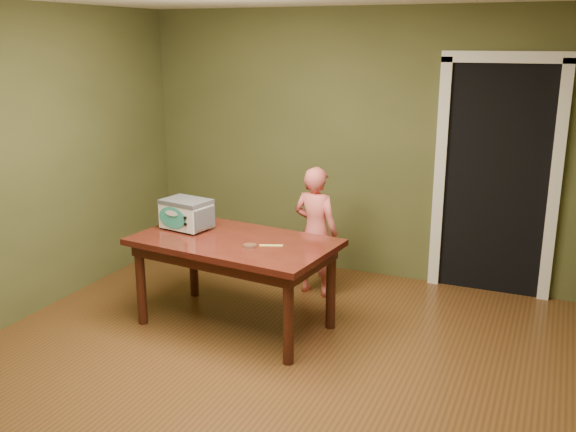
{
  "coord_description": "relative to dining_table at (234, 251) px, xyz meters",
  "views": [
    {
      "loc": [
        1.82,
        -3.48,
        2.3
      ],
      "look_at": [
        -0.11,
        1.0,
        0.95
      ],
      "focal_mm": 40.0,
      "sensor_mm": 36.0,
      "label": 1
    }
  ],
  "objects": [
    {
      "name": "spatula",
      "position": [
        0.35,
        -0.04,
        0.1
      ],
      "size": [
        0.18,
        0.09,
        0.01
      ],
      "primitive_type": "cube",
      "rotation": [
        0.0,
        0.0,
        0.37
      ],
      "color": "#E3DA62",
      "rests_on": "dining_table"
    },
    {
      "name": "doorway",
      "position": [
        1.82,
        1.93,
        0.41
      ],
      "size": [
        1.1,
        0.66,
        2.25
      ],
      "color": "black",
      "rests_on": "ground"
    },
    {
      "name": "baking_pan",
      "position": [
        0.21,
        -0.13,
        0.11
      ],
      "size": [
        0.1,
        0.1,
        0.02
      ],
      "color": "silver",
      "rests_on": "dining_table"
    },
    {
      "name": "child",
      "position": [
        0.35,
        0.92,
        -0.05
      ],
      "size": [
        0.48,
        0.36,
        1.21
      ],
      "primitive_type": "imported",
      "rotation": [
        0.0,
        0.0,
        2.98
      ],
      "color": "#E4625E",
      "rests_on": "floor"
    },
    {
      "name": "floor",
      "position": [
        0.52,
        -0.85,
        -0.65
      ],
      "size": [
        5.0,
        5.0,
        0.0
      ],
      "primitive_type": "plane",
      "color": "brown",
      "rests_on": "ground"
    },
    {
      "name": "room_shell",
      "position": [
        0.52,
        -0.85,
        1.06
      ],
      "size": [
        4.52,
        5.02,
        2.61
      ],
      "color": "brown",
      "rests_on": "ground"
    },
    {
      "name": "dining_table",
      "position": [
        0.0,
        0.0,
        0.0
      ],
      "size": [
        1.69,
        1.07,
        0.75
      ],
      "rotation": [
        0.0,
        0.0,
        -0.11
      ],
      "color": "#3B120D",
      "rests_on": "floor"
    },
    {
      "name": "toy_oven",
      "position": [
        -0.5,
        0.1,
        0.24
      ],
      "size": [
        0.45,
        0.34,
        0.26
      ],
      "rotation": [
        0.0,
        0.0,
        -0.17
      ],
      "color": "#4C4F54",
      "rests_on": "dining_table"
    }
  ]
}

